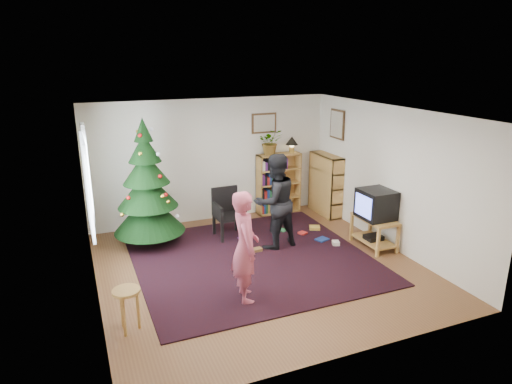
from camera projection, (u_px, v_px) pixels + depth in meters
name	position (u px, v px, depth m)	size (l,w,h in m)	color
floor	(259.00, 267.00, 7.45)	(5.00, 5.00, 0.00)	brown
ceiling	(259.00, 113.00, 6.72)	(5.00, 5.00, 0.00)	white
wall_back	(212.00, 160.00, 9.30)	(5.00, 0.02, 2.50)	silver
wall_front	(350.00, 257.00, 4.88)	(5.00, 0.02, 2.50)	silver
wall_left	(89.00, 214.00, 6.17)	(0.02, 5.00, 2.50)	silver
wall_right	(390.00, 178.00, 8.00)	(0.02, 5.00, 2.50)	silver
rug	(252.00, 259.00, 7.71)	(3.80, 3.60, 0.02)	black
window_pane	(87.00, 185.00, 6.64)	(0.04, 1.20, 1.40)	silver
curtain	(88.00, 174.00, 7.27)	(0.06, 0.35, 1.60)	silver
picture_back	(264.00, 123.00, 9.49)	(0.55, 0.03, 0.42)	#4C3319
picture_right	(337.00, 124.00, 9.33)	(0.03, 0.50, 0.60)	#4C3319
christmas_tree	(147.00, 193.00, 8.09)	(1.27, 1.27, 2.30)	#3F2816
bookshelf_back	(279.00, 183.00, 9.85)	(0.95, 0.30, 1.30)	#B58540
bookshelf_right	(326.00, 184.00, 9.77)	(0.30, 0.95, 1.30)	#B58540
tv_stand	(374.00, 230.00, 8.14)	(0.47, 0.85, 0.55)	#B58540
crt_tv	(376.00, 204.00, 8.00)	(0.54, 0.59, 0.51)	black
armchair	(227.00, 210.00, 8.60)	(0.53, 0.53, 0.94)	black
stool	(127.00, 299.00, 5.61)	(0.34, 0.34, 0.57)	#B58540
person_standing	(245.00, 247.00, 6.26)	(0.58, 0.38, 1.59)	#AA4458
person_by_chair	(275.00, 202.00, 7.98)	(0.83, 0.65, 1.71)	black
potted_plant	(270.00, 142.00, 9.52)	(0.49, 0.42, 0.54)	gray
table_lamp	(292.00, 142.00, 9.71)	(0.26, 0.26, 0.35)	#A57F33
floor_clutter	(294.00, 237.00, 8.56)	(1.69, 1.21, 0.08)	#A51E19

